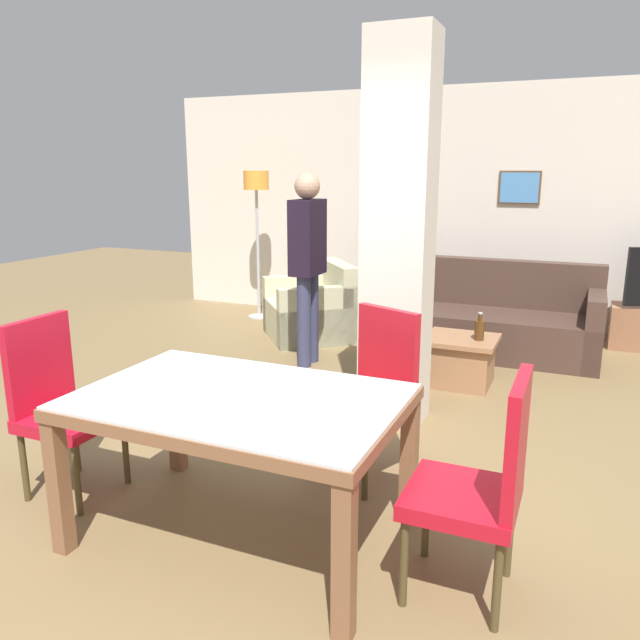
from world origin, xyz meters
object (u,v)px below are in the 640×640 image
dining_chair_head_left (59,400)px  floor_lamp (257,196)px  bottle (479,329)px  standing_person (308,256)px  dining_table (240,424)px  dining_chair_head_right (483,480)px  sofa (484,322)px  coffee_table (460,360)px  dining_chair_far_right (374,387)px  armchair (313,312)px

dining_chair_head_left → floor_lamp: (-1.05, 4.20, 0.94)m
bottle → standing_person: 1.66m
dining_table → floor_lamp: bearing=117.8°
dining_chair_head_right → standing_person: 3.43m
sofa → coffee_table: size_ratio=3.66×
sofa → floor_lamp: (-2.79, 0.38, 1.19)m
dining_chair_far_right → coffee_table: (0.17, 1.81, -0.33)m
coffee_table → bottle: (0.15, -0.02, 0.29)m
dining_chair_head_left → standing_person: bearing=173.9°
dining_chair_far_right → bottle: size_ratio=4.30×
armchair → standing_person: size_ratio=0.70×
sofa → dining_table: bearing=81.4°
dining_chair_head_right → coffee_table: dining_chair_head_right is taller
dining_chair_far_right → standing_person: 2.27m
dining_chair_head_right → dining_table: bearing=90.0°
sofa → bottle: (0.13, -1.14, 0.20)m
dining_table → bottle: size_ratio=6.63×
dining_chair_head_right → armchair: 4.33m
dining_chair_head_right → armchair: size_ratio=0.82×
dining_chair_head_right → sofa: 3.88m
dining_chair_head_left → armchair: (-0.06, 3.61, -0.26)m
dining_chair_head_left → dining_chair_far_right: same height
armchair → coffee_table: 2.00m
dining_table → coffee_table: 2.79m
dining_chair_far_right → bottle: dining_chair_far_right is taller
dining_chair_head_left → standing_person: (0.29, 2.72, 0.48)m
dining_table → standing_person: bearing=107.9°
dining_chair_far_right → floor_lamp: 4.31m
bottle → floor_lamp: bearing=152.6°
dining_table → coffee_table: (0.56, 2.71, -0.39)m
sofa → floor_lamp: bearing=-7.7°
dining_table → standing_person: (-0.88, 2.72, 0.43)m
armchair → floor_lamp: floor_lamp is taller
dining_table → standing_person: size_ratio=0.88×
dining_chair_head_right → dining_chair_head_left: size_ratio=1.00×
dining_chair_head_right → sofa: size_ratio=0.46×
armchair → dining_chair_far_right: bearing=171.3°
dining_chair_far_right → standing_person: (-1.26, 1.82, 0.48)m
dining_chair_head_left → floor_lamp: size_ratio=0.56×
dining_table → armchair: 3.83m
armchair → bottle: (1.93, -0.92, 0.22)m
armchair → bottle: size_ratio=5.27×
coffee_table → floor_lamp: 3.40m
dining_chair_head_right → floor_lamp: bearing=38.8°
bottle → floor_lamp: 3.43m
floor_lamp → sofa: bearing=-7.7°
dining_table → dining_chair_head_left: size_ratio=1.54×
dining_chair_head_left → sofa: bearing=155.5°
standing_person → dining_chair_far_right: bearing=35.0°
dining_table → floor_lamp: 4.83m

